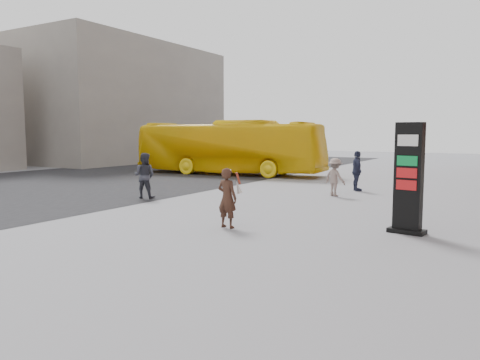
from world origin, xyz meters
The scene contains 9 objects.
ground centered at (0.00, 0.00, 0.00)m, with size 100.00×100.00×0.00m, color #9E9EA3.
road centered at (-13.00, 5.00, 0.00)m, with size 16.00×60.00×0.01m, color black.
bg_building_far centered at (-24.00, 20.00, 5.00)m, with size 10.00×18.00×10.00m, color gray.
info_pylon centered at (4.08, 1.30, 1.38)m, with size 0.94×0.57×2.76m.
woman centered at (-0.15, -0.41, 0.81)m, with size 0.63×0.58×1.59m.
bus centered at (-8.42, 12.97, 1.60)m, with size 2.68×11.46×3.19m, color yellow.
pedestrian_a centered at (-5.82, 2.68, 0.87)m, with size 0.84×0.66×1.73m, color #33343E.
pedestrian_b centered at (0.25, 6.93, 0.75)m, with size 0.97×0.56×1.50m, color gray.
pedestrian_c centered at (0.52, 8.97, 0.86)m, with size 1.01×0.42×1.72m, color #282D45.
Camera 1 is at (6.33, -10.73, 2.52)m, focal length 35.00 mm.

